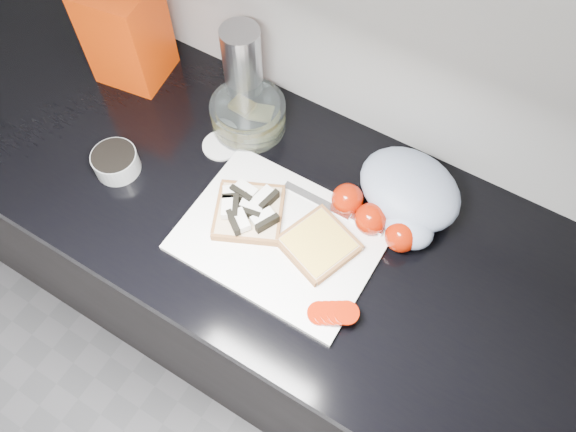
# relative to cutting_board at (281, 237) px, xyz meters

# --- Properties ---
(base_cabinet) EXTENTS (3.50, 0.60, 0.86)m
(base_cabinet) POSITION_rel_cutting_board_xyz_m (-0.13, 0.06, -0.48)
(base_cabinet) COLOR black
(base_cabinet) RESTS_ON ground
(countertop) EXTENTS (3.50, 0.64, 0.04)m
(countertop) POSITION_rel_cutting_board_xyz_m (-0.13, 0.06, -0.03)
(countertop) COLOR black
(countertop) RESTS_ON base_cabinet
(cutting_board) EXTENTS (0.40, 0.30, 0.01)m
(cutting_board) POSITION_rel_cutting_board_xyz_m (0.00, 0.00, 0.00)
(cutting_board) COLOR white
(cutting_board) RESTS_ON countertop
(bread_left) EXTENTS (0.19, 0.19, 0.05)m
(bread_left) POSITION_rel_cutting_board_xyz_m (-0.09, 0.01, 0.02)
(bread_left) COLOR beige
(bread_left) RESTS_ON cutting_board
(bread_right) EXTENTS (0.17, 0.17, 0.02)m
(bread_right) POSITION_rel_cutting_board_xyz_m (0.08, 0.02, 0.02)
(bread_right) COLOR beige
(bread_right) RESTS_ON cutting_board
(tomato_slices) EXTENTS (0.11, 0.08, 0.02)m
(tomato_slices) POSITION_rel_cutting_board_xyz_m (0.18, -0.09, 0.02)
(tomato_slices) COLOR #9F1903
(tomato_slices) RESTS_ON cutting_board
(knife) EXTENTS (0.24, 0.02, 0.01)m
(knife) POSITION_rel_cutting_board_xyz_m (0.09, 0.11, 0.01)
(knife) COLOR silver
(knife) RESTS_ON cutting_board
(seed_tub) EXTENTS (0.10, 0.10, 0.05)m
(seed_tub) POSITION_rel_cutting_board_xyz_m (-0.40, -0.04, 0.02)
(seed_tub) COLOR #939897
(seed_tub) RESTS_ON countertop
(tub_lid) EXTENTS (0.10, 0.10, 0.01)m
(tub_lid) POSITION_rel_cutting_board_xyz_m (-0.24, 0.13, -0.00)
(tub_lid) COLOR silver
(tub_lid) RESTS_ON countertop
(glass_bowl) EXTENTS (0.17, 0.17, 0.07)m
(glass_bowl) POSITION_rel_cutting_board_xyz_m (-0.22, 0.22, 0.03)
(glass_bowl) COLOR silver
(glass_bowl) RESTS_ON countertop
(bread_bag) EXTENTS (0.18, 0.17, 0.25)m
(bread_bag) POSITION_rel_cutting_board_xyz_m (-0.56, 0.22, 0.12)
(bread_bag) COLOR #E84203
(bread_bag) RESTS_ON countertop
(steel_canister) EXTENTS (0.09, 0.09, 0.21)m
(steel_canister) POSITION_rel_cutting_board_xyz_m (-0.27, 0.28, 0.10)
(steel_canister) COLOR #B3B3B8
(steel_canister) RESTS_ON countertop
(grocery_bag) EXTENTS (0.27, 0.25, 0.10)m
(grocery_bag) POSITION_rel_cutting_board_xyz_m (0.19, 0.21, 0.04)
(grocery_bag) COLOR #939EB5
(grocery_bag) RESTS_ON countertop
(whole_tomatoes) EXTENTS (0.20, 0.09, 0.07)m
(whole_tomatoes) POSITION_rel_cutting_board_xyz_m (0.15, 0.13, 0.03)
(whole_tomatoes) COLOR #9F1903
(whole_tomatoes) RESTS_ON countertop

